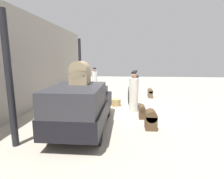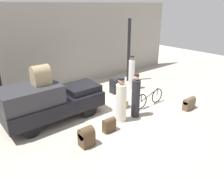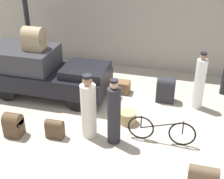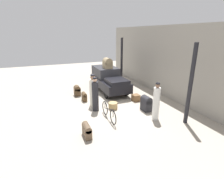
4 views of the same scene
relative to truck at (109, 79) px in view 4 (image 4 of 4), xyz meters
The scene contains 16 objects.
ground_plane 2.72m from the truck, 22.58° to the right, with size 30.00×30.00×0.00m, color #A89E8E.
station_building_facade 4.13m from the truck, 52.33° to the left, with size 16.00×0.15×4.50m.
canopy_pillar_left 2.29m from the truck, 128.60° to the left, with size 0.18×0.18×3.68m.
canopy_pillar_right 6.14m from the truck, 15.54° to the left, with size 0.18×0.18×3.68m.
truck is the anchor object (origin of this frame).
bicycle 4.47m from the truck, 21.08° to the right, with size 1.80×0.04×0.76m.
wicker_basket 3.31m from the truck, 16.94° to the right, with size 0.50×0.50×0.36m.
porter_standing_middle 3.49m from the truck, 32.89° to the right, with size 0.35×0.35×1.85m.
porter_lifting_near_truck 5.04m from the truck, ahead, with size 0.33×0.33×1.85m.
conductor_in_dark_uniform 2.86m from the truck, 39.25° to the right, with size 0.41×0.41×1.84m.
suitcase_tan_flat 2.76m from the truck, 17.91° to the left, with size 0.44×0.41×0.40m.
suitcase_small_leather 4.08m from the truck, ahead, with size 0.58×0.40×0.84m.
trunk_barrel_dark 6.06m from the truck, 29.58° to the right, with size 0.64×0.26×0.57m.
trunk_wicker_pale 2.41m from the truck, 84.78° to the right, with size 0.46×0.39×0.69m.
trunk_umber_medium 2.59m from the truck, 57.95° to the right, with size 0.49×0.25×0.54m.
trunk_on_truck_roof 1.11m from the truck, behind, with size 0.63×0.56×0.73m.
Camera 4 is at (8.98, -3.39, 4.07)m, focal length 28.00 mm.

